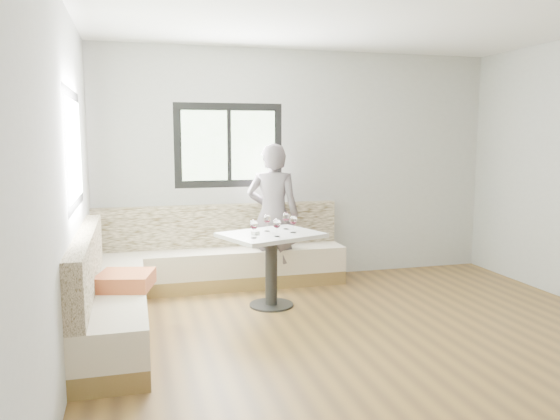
% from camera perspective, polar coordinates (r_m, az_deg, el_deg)
% --- Properties ---
extents(room, '(5.01, 5.01, 2.81)m').
position_cam_1_polar(room, '(4.51, 10.43, 3.15)').
color(room, brown).
rests_on(room, ground).
extents(banquette, '(2.90, 2.80, 0.95)m').
position_cam_1_polar(banquette, '(5.80, -10.49, -6.67)').
color(banquette, olive).
rests_on(banquette, ground).
extents(table, '(1.14, 1.02, 0.77)m').
position_cam_1_polar(table, '(5.65, -0.92, -4.36)').
color(table, black).
rests_on(table, ground).
extents(person, '(0.72, 0.60, 1.68)m').
position_cam_1_polar(person, '(6.37, -0.73, -0.57)').
color(person, '#5A5156').
rests_on(person, ground).
extents(olive_ramekin, '(0.09, 0.09, 0.04)m').
position_cam_1_polar(olive_ramekin, '(5.53, -2.62, -2.38)').
color(olive_ramekin, white).
rests_on(olive_ramekin, table).
extents(wine_glass_a, '(0.08, 0.08, 0.18)m').
position_cam_1_polar(wine_glass_a, '(5.32, -2.75, -1.60)').
color(wine_glass_a, white).
rests_on(wine_glass_a, table).
extents(wine_glass_b, '(0.08, 0.08, 0.18)m').
position_cam_1_polar(wine_glass_b, '(5.38, -0.33, -1.47)').
color(wine_glass_b, white).
rests_on(wine_glass_b, table).
extents(wine_glass_c, '(0.08, 0.08, 0.18)m').
position_cam_1_polar(wine_glass_c, '(5.61, 1.39, -1.10)').
color(wine_glass_c, white).
rests_on(wine_glass_c, table).
extents(wine_glass_d, '(0.08, 0.08, 0.18)m').
position_cam_1_polar(wine_glass_d, '(5.69, -1.34, -0.97)').
color(wine_glass_d, white).
rests_on(wine_glass_d, table).
extents(wine_glass_e, '(0.08, 0.08, 0.18)m').
position_cam_1_polar(wine_glass_e, '(5.82, 0.64, -0.78)').
color(wine_glass_e, white).
rests_on(wine_glass_e, table).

